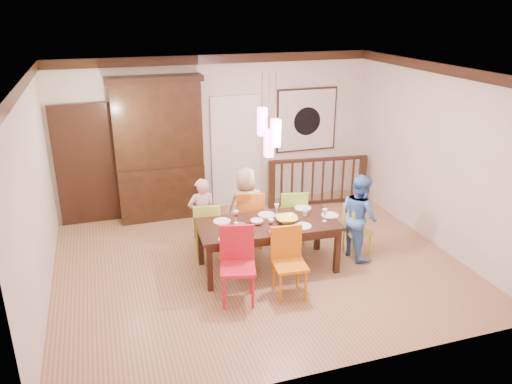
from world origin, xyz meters
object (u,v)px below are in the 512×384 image
object	(u,v)px
chair_far_left	(206,225)
china_hutch	(159,149)
balustrade	(318,181)
person_far_left	(202,215)
person_far_mid	(246,207)
person_end_right	(359,216)
dining_table	(268,228)
chair_end_right	(358,227)

from	to	relation	value
chair_far_left	china_hutch	distance (m)	1.99
balustrade	person_far_left	xyz separation A→B (m)	(-2.56, -1.22, 0.11)
person_far_mid	person_end_right	distance (m)	1.80
dining_table	person_far_mid	size ratio (longest dim) A/B	1.59
person_far_mid	chair_end_right	bearing A→B (deg)	163.95
balustrade	person_far_left	size ratio (longest dim) A/B	1.63
balustrade	person_far_left	distance (m)	2.84
chair_far_left	person_far_mid	world-z (taller)	person_far_mid
china_hutch	person_end_right	xyz separation A→B (m)	(2.70, -2.51, -0.63)
chair_end_right	person_far_left	world-z (taller)	person_far_left
chair_end_right	china_hutch	size ratio (longest dim) A/B	0.32
balustrade	dining_table	bearing A→B (deg)	-123.11
chair_far_left	chair_end_right	world-z (taller)	chair_far_left
china_hutch	person_far_mid	world-z (taller)	china_hutch
person_far_mid	person_end_right	xyz separation A→B (m)	(1.54, -0.94, 0.01)
dining_table	person_end_right	world-z (taller)	person_end_right
chair_end_right	balustrade	xyz separation A→B (m)	(0.27, 2.11, 0.03)
person_far_left	person_far_mid	world-z (taller)	person_far_mid
person_far_left	dining_table	bearing A→B (deg)	131.67
chair_end_right	balustrade	distance (m)	2.13
china_hutch	person_far_left	bearing A→B (deg)	-74.67
chair_far_left	chair_end_right	size ratio (longest dim) A/B	1.11
dining_table	china_hutch	size ratio (longest dim) A/B	0.81
chair_far_left	dining_table	bearing A→B (deg)	146.47
dining_table	china_hutch	xyz separation A→B (m)	(-1.22, 2.46, 0.64)
chair_far_left	person_far_mid	xyz separation A→B (m)	(0.71, 0.20, 0.14)
china_hutch	chair_end_right	bearing A→B (deg)	-42.20
chair_far_left	person_far_mid	bearing A→B (deg)	-156.11
china_hutch	person_far_left	distance (m)	1.76
dining_table	china_hutch	bearing A→B (deg)	119.11
chair_end_right	person_far_left	size ratio (longest dim) A/B	0.67
chair_far_left	person_end_right	world-z (taller)	person_end_right
chair_end_right	person_far_left	distance (m)	2.46
dining_table	balustrade	xyz separation A→B (m)	(1.76, 2.11, -0.17)
chair_far_left	person_far_left	bearing A→B (deg)	-77.22
chair_far_left	china_hutch	world-z (taller)	china_hutch
chair_end_right	person_far_left	xyz separation A→B (m)	(-2.28, 0.89, 0.14)
china_hutch	person_far_left	world-z (taller)	china_hutch
china_hutch	chair_far_left	bearing A→B (deg)	-75.87
chair_far_left	person_far_mid	size ratio (longest dim) A/B	0.69
person_far_left	person_far_mid	size ratio (longest dim) A/B	0.93
dining_table	person_far_left	distance (m)	1.20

